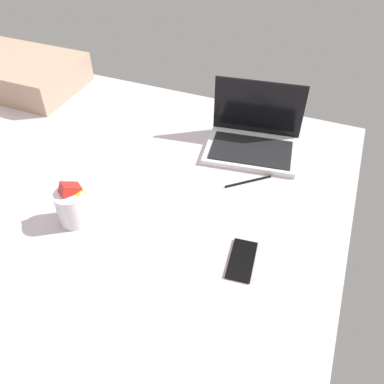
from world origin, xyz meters
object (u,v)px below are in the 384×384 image
Objects in this scene: laptop at (253,138)px; cell_phone at (242,260)px; snack_cup at (72,206)px; pillow at (21,73)px.

laptop reaches higher than cell_phone.
snack_cup reaches higher than cell_phone.
snack_cup reaches higher than pillow.
pillow reaches higher than cell_phone.
pillow is at bearing 138.14° from snack_cup.
laptop is 53.47cm from cell_phone.
laptop is at bearing -83.78° from cell_phone.
snack_cup is 1.04× the size of cell_phone.
laptop is 2.56× the size of cell_phone.
snack_cup is 94.04cm from pillow.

